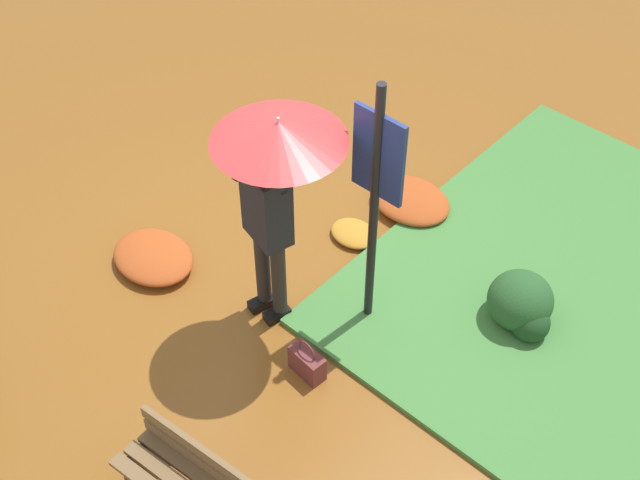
# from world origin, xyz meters

# --- Properties ---
(ground_plane) EXTENTS (18.00, 18.00, 0.00)m
(ground_plane) POSITION_xyz_m (0.00, 0.00, 0.00)
(ground_plane) COLOR brown
(person_with_umbrella) EXTENTS (0.96, 0.96, 2.04)m
(person_with_umbrella) POSITION_xyz_m (0.14, -0.17, 1.55)
(person_with_umbrella) COLOR #2D2823
(person_with_umbrella) RESTS_ON ground_plane
(info_sign_post) EXTENTS (0.44, 0.07, 2.30)m
(info_sign_post) POSITION_xyz_m (0.69, 0.30, 1.44)
(info_sign_post) COLOR black
(info_sign_post) RESTS_ON ground_plane
(handbag) EXTENTS (0.31, 0.17, 0.37)m
(handbag) POSITION_xyz_m (0.72, -0.47, 0.13)
(handbag) COLOR brown
(handbag) RESTS_ON ground_plane
(shrub_cluster) EXTENTS (0.59, 0.53, 0.48)m
(shrub_cluster) POSITION_xyz_m (1.66, 1.07, 0.22)
(shrub_cluster) COLOR #285628
(shrub_cluster) RESTS_ON ground_plane
(leaf_pile_near_person) EXTENTS (0.78, 0.62, 0.17)m
(leaf_pile_near_person) POSITION_xyz_m (0.14, 1.58, 0.09)
(leaf_pile_near_person) COLOR #B74C1E
(leaf_pile_near_person) RESTS_ON ground_plane
(leaf_pile_by_bench) EXTENTS (0.78, 0.62, 0.17)m
(leaf_pile_by_bench) POSITION_xyz_m (-1.07, -0.51, 0.09)
(leaf_pile_by_bench) COLOR #B74C1E
(leaf_pile_by_bench) RESTS_ON ground_plane
(leaf_pile_far_path) EXTENTS (0.44, 0.36, 0.10)m
(leaf_pile_far_path) POSITION_xyz_m (0.01, 0.91, 0.05)
(leaf_pile_far_path) COLOR #C68428
(leaf_pile_far_path) RESTS_ON ground_plane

